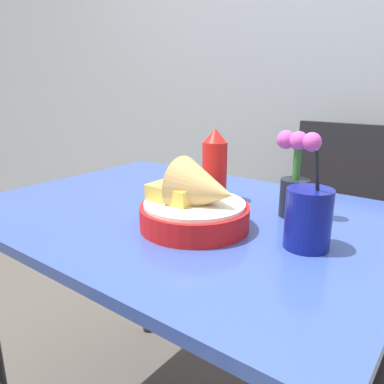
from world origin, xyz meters
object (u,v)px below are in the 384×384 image
object	(u,v)px
chair_far_window	(334,221)
flower_vase	(296,177)
drink_cup	(308,220)
ketchup_bottle	(215,166)
food_basket	(198,204)

from	to	relation	value
chair_far_window	flower_vase	size ratio (longest dim) A/B	4.49
drink_cup	flower_vase	world-z (taller)	flower_vase
flower_vase	ketchup_bottle	bearing A→B (deg)	-177.05
drink_cup	flower_vase	distance (m)	0.19
ketchup_bottle	chair_far_window	bearing A→B (deg)	76.06
ketchup_bottle	flower_vase	xyz separation A→B (m)	(0.22, 0.01, 0.00)
chair_far_window	flower_vase	xyz separation A→B (m)	(0.07, -0.61, 0.31)
chair_far_window	ketchup_bottle	bearing A→B (deg)	-103.94
chair_far_window	food_basket	size ratio (longest dim) A/B	3.79
chair_far_window	drink_cup	xyz separation A→B (m)	(0.16, -0.77, 0.27)
food_basket	chair_far_window	bearing A→B (deg)	85.32
ketchup_bottle	flower_vase	size ratio (longest dim) A/B	0.96
drink_cup	chair_far_window	bearing A→B (deg)	101.86
drink_cup	ketchup_bottle	bearing A→B (deg)	155.20
chair_far_window	ketchup_bottle	world-z (taller)	ketchup_bottle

